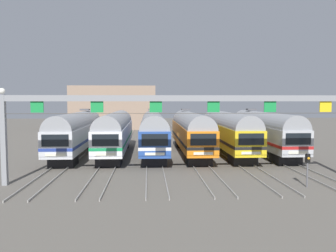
{
  "coord_description": "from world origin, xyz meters",
  "views": [
    {
      "loc": [
        -2.68,
        -38.5,
        6.09
      ],
      "look_at": [
        -0.27,
        3.06,
        3.0
      ],
      "focal_mm": 36.74,
      "sensor_mm": 36.0,
      "label": 1
    }
  ],
  "objects_px": {
    "commuter_train_orange": "(191,131)",
    "catenary_gantry": "(185,110)",
    "commuter_train_stainless": "(264,130)",
    "yard_signal_mast": "(308,163)",
    "commuter_train_yellow": "(228,130)",
    "commuter_train_white": "(115,131)",
    "commuter_train_silver": "(77,131)",
    "commuter_train_blue": "(153,131)"
  },
  "relations": [
    {
      "from": "commuter_train_orange",
      "to": "yard_signal_mast",
      "type": "distance_m",
      "value": 16.62
    },
    {
      "from": "commuter_train_silver",
      "to": "commuter_train_white",
      "type": "height_order",
      "value": "commuter_train_silver"
    },
    {
      "from": "commuter_train_silver",
      "to": "commuter_train_blue",
      "type": "distance_m",
      "value": 8.47
    },
    {
      "from": "commuter_train_orange",
      "to": "commuter_train_stainless",
      "type": "height_order",
      "value": "same"
    },
    {
      "from": "commuter_train_blue",
      "to": "commuter_train_yellow",
      "type": "bearing_deg",
      "value": -0.03
    },
    {
      "from": "commuter_train_silver",
      "to": "yard_signal_mast",
      "type": "bearing_deg",
      "value": -38.81
    },
    {
      "from": "commuter_train_silver",
      "to": "commuter_train_stainless",
      "type": "relative_size",
      "value": 1.0
    },
    {
      "from": "commuter_train_stainless",
      "to": "yard_signal_mast",
      "type": "distance_m",
      "value": 15.5
    },
    {
      "from": "commuter_train_yellow",
      "to": "commuter_train_stainless",
      "type": "bearing_deg",
      "value": 0.06
    },
    {
      "from": "commuter_train_blue",
      "to": "commuter_train_orange",
      "type": "bearing_deg",
      "value": 0.0
    },
    {
      "from": "commuter_train_yellow",
      "to": "commuter_train_white",
      "type": "bearing_deg",
      "value": 180.0
    },
    {
      "from": "commuter_train_blue",
      "to": "commuter_train_yellow",
      "type": "height_order",
      "value": "commuter_train_blue"
    },
    {
      "from": "yard_signal_mast",
      "to": "commuter_train_white",
      "type": "bearing_deg",
      "value": 134.05
    },
    {
      "from": "commuter_train_silver",
      "to": "commuter_train_white",
      "type": "xyz_separation_m",
      "value": [
        4.23,
        -0.0,
        -0.0
      ]
    },
    {
      "from": "commuter_train_yellow",
      "to": "commuter_train_orange",
      "type": "bearing_deg",
      "value": 179.94
    },
    {
      "from": "commuter_train_orange",
      "to": "catenary_gantry",
      "type": "xyz_separation_m",
      "value": [
        -2.12,
        -13.5,
        2.68
      ]
    },
    {
      "from": "commuter_train_blue",
      "to": "catenary_gantry",
      "type": "relative_size",
      "value": 0.68
    },
    {
      "from": "commuter_train_silver",
      "to": "commuter_train_blue",
      "type": "bearing_deg",
      "value": 0.0
    },
    {
      "from": "commuter_train_silver",
      "to": "commuter_train_yellow",
      "type": "bearing_deg",
      "value": -0.01
    },
    {
      "from": "commuter_train_silver",
      "to": "yard_signal_mast",
      "type": "relative_size",
      "value": 7.47
    },
    {
      "from": "commuter_train_silver",
      "to": "commuter_train_blue",
      "type": "height_order",
      "value": "same"
    },
    {
      "from": "commuter_train_blue",
      "to": "commuter_train_stainless",
      "type": "xyz_separation_m",
      "value": [
        12.7,
        0.0,
        0.0
      ]
    },
    {
      "from": "commuter_train_orange",
      "to": "commuter_train_yellow",
      "type": "distance_m",
      "value": 4.23
    },
    {
      "from": "commuter_train_yellow",
      "to": "yard_signal_mast",
      "type": "distance_m",
      "value": 15.5
    },
    {
      "from": "commuter_train_blue",
      "to": "yard_signal_mast",
      "type": "distance_m",
      "value": 18.65
    },
    {
      "from": "commuter_train_white",
      "to": "commuter_train_yellow",
      "type": "relative_size",
      "value": 1.0
    },
    {
      "from": "commuter_train_stainless",
      "to": "catenary_gantry",
      "type": "xyz_separation_m",
      "value": [
        -10.59,
        -13.5,
        2.68
      ]
    },
    {
      "from": "commuter_train_silver",
      "to": "catenary_gantry",
      "type": "bearing_deg",
      "value": -51.9
    },
    {
      "from": "commuter_train_white",
      "to": "commuter_train_yellow",
      "type": "xyz_separation_m",
      "value": [
        12.7,
        0.0,
        0.0
      ]
    },
    {
      "from": "commuter_train_orange",
      "to": "commuter_train_stainless",
      "type": "bearing_deg",
      "value": 0.0
    },
    {
      "from": "commuter_train_stainless",
      "to": "catenary_gantry",
      "type": "relative_size",
      "value": 0.68
    },
    {
      "from": "commuter_train_white",
      "to": "commuter_train_orange",
      "type": "relative_size",
      "value": 1.0
    },
    {
      "from": "commuter_train_silver",
      "to": "commuter_train_yellow",
      "type": "xyz_separation_m",
      "value": [
        16.94,
        -0.0,
        -0.0
      ]
    },
    {
      "from": "commuter_train_orange",
      "to": "commuter_train_yellow",
      "type": "relative_size",
      "value": 1.0
    },
    {
      "from": "commuter_train_blue",
      "to": "catenary_gantry",
      "type": "height_order",
      "value": "catenary_gantry"
    },
    {
      "from": "commuter_train_orange",
      "to": "catenary_gantry",
      "type": "distance_m",
      "value": 13.92
    },
    {
      "from": "commuter_train_orange",
      "to": "catenary_gantry",
      "type": "height_order",
      "value": "catenary_gantry"
    },
    {
      "from": "commuter_train_white",
      "to": "catenary_gantry",
      "type": "bearing_deg",
      "value": -64.8
    },
    {
      "from": "commuter_train_orange",
      "to": "commuter_train_yellow",
      "type": "xyz_separation_m",
      "value": [
        4.23,
        -0.0,
        -0.0
      ]
    },
    {
      "from": "commuter_train_yellow",
      "to": "yard_signal_mast",
      "type": "relative_size",
      "value": 7.47
    },
    {
      "from": "commuter_train_white",
      "to": "commuter_train_stainless",
      "type": "xyz_separation_m",
      "value": [
        16.94,
        0.0,
        0.0
      ]
    },
    {
      "from": "commuter_train_stainless",
      "to": "catenary_gantry",
      "type": "distance_m",
      "value": 17.36
    }
  ]
}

